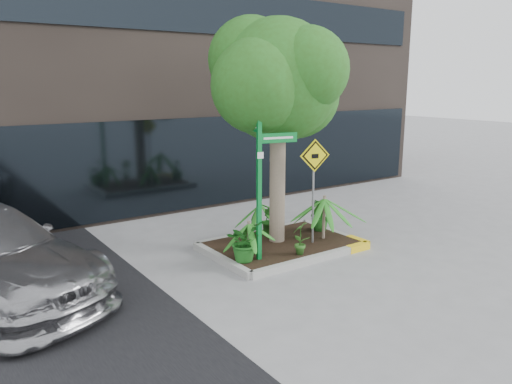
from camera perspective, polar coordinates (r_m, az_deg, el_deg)
ground at (r=11.03m, az=3.10°, el=-7.06°), size 80.00×80.00×0.00m
planter at (r=11.34m, az=3.18°, el=-5.98°), size 3.35×2.36×0.15m
tree at (r=10.90m, az=2.50°, el=12.61°), size 3.39×3.01×5.08m
palm_front at (r=11.45m, az=7.83°, el=-0.74°), size 1.13×1.13×1.26m
palm_left at (r=10.35m, az=-0.83°, el=-3.61°), size 0.81×0.81×0.89m
palm_back at (r=11.85m, az=0.53°, el=-1.41°), size 0.83×0.83×0.93m
shrub_a at (r=10.06m, az=-1.37°, el=-5.64°), size 0.97×0.97×0.81m
shrub_b at (r=12.20m, az=7.35°, el=-2.59°), size 0.58×0.58×0.78m
shrub_c at (r=10.47m, az=5.09°, el=-5.16°), size 0.50×0.50×0.74m
shrub_d at (r=11.83m, az=1.53°, el=-3.23°), size 0.50×0.50×0.67m
street_sign_post at (r=9.89m, az=0.53°, el=1.74°), size 0.87×0.99×2.98m
cattle_sign at (r=10.99m, az=6.66°, el=2.12°), size 0.70×0.18×2.33m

